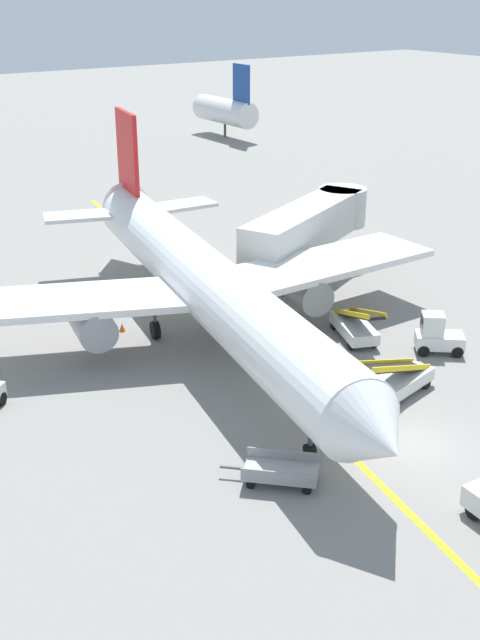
# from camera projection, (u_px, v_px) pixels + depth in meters

# --- Properties ---
(ground_plane) EXTENTS (300.00, 300.00, 0.00)m
(ground_plane) POSITION_uv_depth(u_px,v_px,m) (411.00, 443.00, 33.12)
(ground_plane) COLOR gray
(taxi_line_yellow) EXTENTS (16.12, 78.48, 0.01)m
(taxi_line_yellow) POSITION_uv_depth(u_px,v_px,m) (301.00, 406.00, 36.00)
(taxi_line_yellow) COLOR yellow
(taxi_line_yellow) RESTS_ON ground
(airliner) EXTENTS (28.05, 35.13, 10.10)m
(airliner) POSITION_uv_depth(u_px,v_px,m) (203.00, 281.00, 41.12)
(airliner) COLOR white
(airliner) RESTS_ON ground
(jet_bridge) EXTENTS (12.73, 7.78, 4.85)m
(jet_bridge) POSITION_uv_depth(u_px,v_px,m) (314.00, 223.00, 50.55)
(jet_bridge) COLOR beige
(jet_bridge) RESTS_ON ground
(baggage_tug_near_wing) EXTENTS (2.68, 2.52, 2.10)m
(baggage_tug_near_wing) POSITION_uv_depth(u_px,v_px,m) (437.00, 335.00, 40.92)
(baggage_tug_near_wing) COLOR silver
(baggage_tug_near_wing) RESTS_ON ground
(belt_loader_forward_hold) EXTENTS (5.16, 2.34, 2.59)m
(belt_loader_forward_hold) POSITION_uv_depth(u_px,v_px,m) (398.00, 380.00, 36.71)
(belt_loader_forward_hold) COLOR silver
(belt_loader_forward_hold) RESTS_ON ground
(belt_loader_aft_hold) EXTENTS (2.99, 5.12, 2.59)m
(belt_loader_aft_hold) POSITION_uv_depth(u_px,v_px,m) (355.00, 325.00, 42.52)
(belt_loader_aft_hold) COLOR silver
(belt_loader_aft_hold) RESTS_ON ground
(baggage_cart_loaded) EXTENTS (3.26, 3.20, 0.94)m
(baggage_cart_loaded) POSITION_uv_depth(u_px,v_px,m) (280.00, 471.00, 30.37)
(baggage_cart_loaded) COLOR #A5A5A8
(baggage_cart_loaded) RESTS_ON ground
(ground_crew_marshaller) EXTENTS (0.36, 0.24, 1.70)m
(ground_crew_marshaller) POSITION_uv_depth(u_px,v_px,m) (351.00, 420.00, 33.09)
(ground_crew_marshaller) COLOR #26262D
(ground_crew_marshaller) RESTS_ON ground
(safety_cone_nose_right) EXTENTS (0.36, 0.36, 0.44)m
(safety_cone_nose_right) POSITION_uv_depth(u_px,v_px,m) (297.00, 416.00, 34.76)
(safety_cone_nose_right) COLOR orange
(safety_cone_nose_right) RESTS_ON ground
(safety_cone_wingtip_left) EXTENTS (0.36, 0.36, 0.44)m
(safety_cone_wingtip_left) POSITION_uv_depth(u_px,v_px,m) (156.00, 333.00, 42.93)
(safety_cone_wingtip_left) COLOR orange
(safety_cone_wingtip_left) RESTS_ON ground
(safety_cone_tail_area) EXTENTS (0.36, 0.36, 0.44)m
(safety_cone_tail_area) POSITION_uv_depth(u_px,v_px,m) (122.00, 327.00, 43.66)
(safety_cone_tail_area) COLOR orange
(safety_cone_tail_area) RESTS_ON ground
(distant_aircraft_mid_left) EXTENTS (3.00, 10.10, 8.80)m
(distant_aircraft_mid_left) POSITION_uv_depth(u_px,v_px,m) (225.00, 110.00, 96.98)
(distant_aircraft_mid_left) COLOR silver
(distant_aircraft_mid_left) RESTS_ON ground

